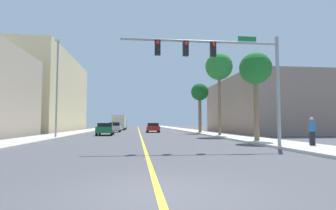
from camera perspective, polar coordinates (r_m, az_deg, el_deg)
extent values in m
plane|color=#47474C|center=(47.64, -6.10, -5.50)|extent=(192.00, 192.00, 0.00)
cube|color=#B2ADA3|center=(48.40, -16.92, -5.25)|extent=(3.38, 168.00, 0.15)
cube|color=beige|center=(48.57, 4.70, -5.39)|extent=(3.38, 168.00, 0.15)
cube|color=yellow|center=(47.64, -6.10, -5.50)|extent=(0.16, 144.00, 0.01)
cube|color=beige|center=(53.73, -28.07, 2.08)|extent=(16.69, 26.19, 13.04)
cube|color=gray|center=(41.24, 20.47, -0.32)|extent=(13.08, 19.13, 7.53)
cylinder|color=gray|center=(17.11, 22.20, 2.87)|extent=(0.20, 0.20, 6.40)
cylinder|color=gray|center=(16.02, 7.04, 13.16)|extent=(9.15, 0.14, 0.14)
cube|color=black|center=(16.06, 9.48, 11.46)|extent=(0.32, 0.24, 0.84)
sphere|color=red|center=(16.00, 9.62, 12.45)|extent=(0.20, 0.20, 0.20)
cube|color=black|center=(15.71, 3.74, 11.77)|extent=(0.32, 0.24, 0.84)
sphere|color=red|center=(15.64, 3.83, 12.79)|extent=(0.20, 0.20, 0.20)
cube|color=black|center=(15.51, -2.22, 11.97)|extent=(0.32, 0.24, 0.84)
sphere|color=red|center=(15.44, -2.18, 13.00)|extent=(0.20, 0.20, 0.20)
cube|color=#147233|center=(16.93, 16.35, 13.23)|extent=(1.10, 0.04, 0.28)
cylinder|color=gray|center=(27.20, -22.40, 3.11)|extent=(0.16, 0.16, 8.86)
cube|color=beige|center=(28.10, -22.16, 12.43)|extent=(0.56, 0.28, 0.20)
cylinder|color=brown|center=(21.68, 18.10, 0.25)|extent=(0.39, 0.39, 5.51)
sphere|color=#1E6B28|center=(22.03, 17.95, 7.41)|extent=(2.45, 2.45, 2.45)
cone|color=#1E6B28|center=(22.20, 19.81, 6.84)|extent=(0.61, 1.43, 1.17)
cone|color=#1E6B28|center=(22.72, 18.16, 6.56)|extent=(1.13, 0.86, 1.46)
cone|color=#1E6B28|center=(22.49, 16.56, 6.64)|extent=(1.24, 0.81, 1.48)
cone|color=#1E6B28|center=(21.64, 16.27, 7.04)|extent=(0.54, 1.33, 1.11)
cone|color=#1E6B28|center=(21.28, 17.74, 7.25)|extent=(1.22, 0.94, 1.36)
cone|color=#1E6B28|center=(21.53, 19.45, 7.16)|extent=(1.09, 0.75, 1.23)
cylinder|color=brown|center=(29.71, 10.78, 0.96)|extent=(0.32, 0.32, 7.45)
sphere|color=#287F33|center=(30.25, 10.69, 8.01)|extent=(2.96, 2.96, 2.96)
cone|color=#287F33|center=(30.63, 12.16, 7.50)|extent=(0.66, 1.47, 1.35)
cone|color=#287F33|center=(31.07, 10.50, 7.32)|extent=(1.43, 0.66, 1.48)
cone|color=#287F33|center=(29.90, 9.10, 7.74)|extent=(0.52, 1.48, 1.13)
cone|color=#287F33|center=(29.39, 11.27, 7.97)|extent=(1.27, 0.47, 1.39)
cylinder|color=brown|center=(37.93, 6.74, -1.46)|extent=(0.43, 0.43, 5.64)
sphere|color=#195B23|center=(38.14, 6.71, 2.77)|extent=(2.43, 2.43, 2.43)
cone|color=#195B23|center=(38.36, 7.74, 2.44)|extent=(0.54, 1.24, 1.08)
cone|color=#195B23|center=(38.83, 6.91, 2.36)|extent=(1.37, 0.92, 1.20)
cone|color=#195B23|center=(38.36, 5.68, 2.43)|extent=(0.91, 1.12, 1.46)
cone|color=#195B23|center=(37.62, 5.92, 2.55)|extent=(0.91, 1.16, 1.47)
cone|color=#195B23|center=(37.58, 7.45, 2.57)|extent=(1.07, 0.80, 1.22)
cube|color=#BCBCC1|center=(43.53, -11.13, -4.75)|extent=(1.77, 3.91, 0.67)
cube|color=black|center=(43.50, -11.13, -3.96)|extent=(1.55, 1.74, 0.53)
cylinder|color=black|center=(44.99, -12.00, -5.14)|extent=(0.22, 0.64, 0.64)
cylinder|color=black|center=(44.89, -10.02, -5.17)|extent=(0.22, 0.64, 0.64)
cylinder|color=black|center=(42.21, -12.33, -5.23)|extent=(0.22, 0.64, 0.64)
cylinder|color=black|center=(42.09, -10.22, -5.26)|extent=(0.22, 0.64, 0.64)
cube|color=#196638|center=(32.68, -13.06, -5.06)|extent=(1.94, 4.37, 0.69)
cube|color=black|center=(32.38, -13.09, -4.09)|extent=(1.66, 1.88, 0.42)
cylinder|color=black|center=(34.37, -14.20, -5.55)|extent=(0.24, 0.65, 0.64)
cylinder|color=black|center=(34.24, -11.48, -5.60)|extent=(0.24, 0.65, 0.64)
cylinder|color=black|center=(31.17, -14.82, -5.74)|extent=(0.24, 0.65, 0.64)
cylinder|color=black|center=(31.03, -11.82, -5.79)|extent=(0.24, 0.65, 0.64)
cube|color=red|center=(41.41, -3.20, -4.89)|extent=(1.89, 3.94, 0.65)
cube|color=black|center=(41.44, -3.20, -4.12)|extent=(1.66, 1.70, 0.46)
cylinder|color=black|center=(42.79, -4.43, -5.28)|extent=(0.22, 0.64, 0.64)
cylinder|color=black|center=(42.88, -2.19, -5.29)|extent=(0.22, 0.64, 0.64)
cylinder|color=black|center=(39.95, -4.29, -5.39)|extent=(0.22, 0.64, 0.64)
cylinder|color=black|center=(40.05, -1.88, -5.40)|extent=(0.22, 0.64, 0.64)
cube|color=#194799|center=(59.56, -9.89, -3.92)|extent=(2.45, 2.30, 1.60)
cube|color=beige|center=(55.56, -10.22, -3.47)|extent=(2.54, 5.83, 2.48)
cylinder|color=black|center=(59.66, -10.91, -4.67)|extent=(0.30, 0.91, 0.90)
cylinder|color=black|center=(59.49, -8.89, -4.70)|extent=(0.30, 0.91, 0.90)
cylinder|color=black|center=(54.24, -11.47, -4.76)|extent=(0.30, 0.91, 0.90)
cylinder|color=black|center=(54.05, -9.25, -4.79)|extent=(0.30, 0.91, 0.90)
cylinder|color=black|center=(18.06, 28.14, -6.21)|extent=(0.32, 0.32, 0.79)
cylinder|color=#26598C|center=(18.04, 28.07, -3.97)|extent=(0.38, 0.38, 0.63)
sphere|color=tan|center=(18.04, 28.02, -2.64)|extent=(0.21, 0.21, 0.21)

